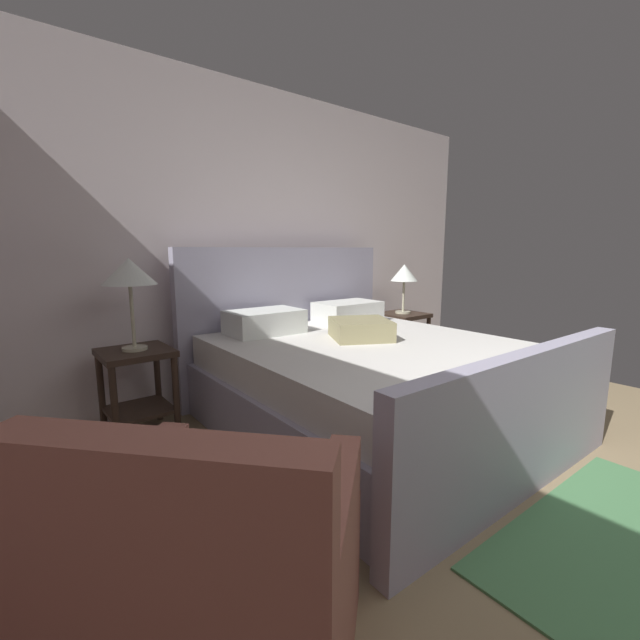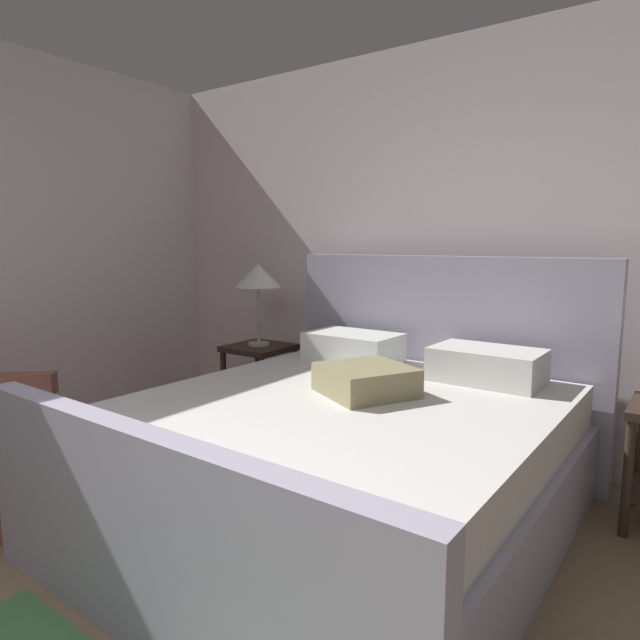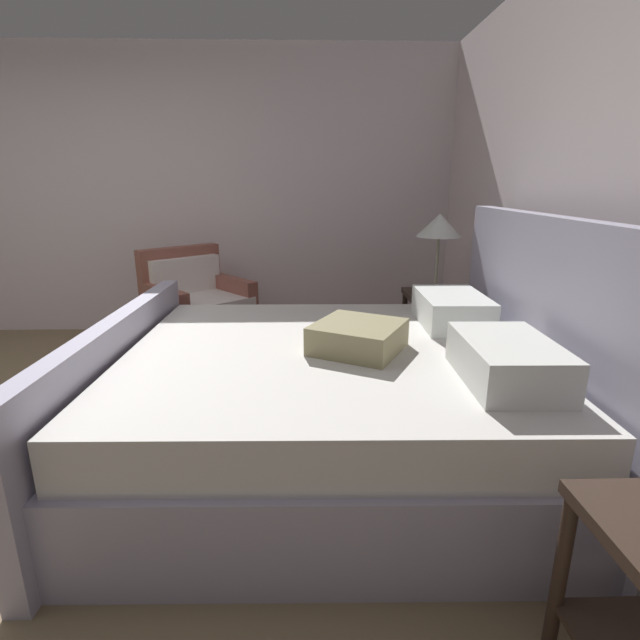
{
  "view_description": "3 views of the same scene",
  "coord_description": "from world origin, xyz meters",
  "px_view_note": "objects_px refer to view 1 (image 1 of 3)",
  "views": [
    {
      "loc": [
        -2.12,
        0.05,
        1.26
      ],
      "look_at": [
        -0.3,
        2.32,
        0.77
      ],
      "focal_mm": 23.43,
      "sensor_mm": 36.0,
      "label": 1
    },
    {
      "loc": [
        1.28,
        -0.07,
        1.35
      ],
      "look_at": [
        -0.24,
        2.08,
        0.98
      ],
      "focal_mm": 30.57,
      "sensor_mm": 36.0,
      "label": 2
    },
    {
      "loc": [
        2.22,
        1.93,
        1.43
      ],
      "look_at": [
        -0.29,
        2.0,
        0.7
      ],
      "focal_mm": 26.84,
      "sensor_mm": 36.0,
      "label": 3
    }
  ],
  "objects_px": {
    "nightstand_right": "(402,332)",
    "nightstand_left": "(137,378)",
    "table_lamp_right": "(404,274)",
    "bed": "(366,378)",
    "table_lamp_left": "(129,274)",
    "armchair": "(218,586)"
  },
  "relations": [
    {
      "from": "nightstand_left",
      "to": "armchair",
      "type": "distance_m",
      "value": 1.94
    },
    {
      "from": "bed",
      "to": "table_lamp_left",
      "type": "bearing_deg",
      "value": 147.63
    },
    {
      "from": "nightstand_right",
      "to": "nightstand_left",
      "type": "xyz_separation_m",
      "value": [
        -2.65,
        0.05,
        0.0
      ]
    },
    {
      "from": "table_lamp_right",
      "to": "nightstand_left",
      "type": "height_order",
      "value": "table_lamp_right"
    },
    {
      "from": "table_lamp_right",
      "to": "bed",
      "type": "bearing_deg",
      "value": -149.2
    },
    {
      "from": "nightstand_right",
      "to": "bed",
      "type": "bearing_deg",
      "value": -149.2
    },
    {
      "from": "nightstand_right",
      "to": "nightstand_left",
      "type": "height_order",
      "value": "same"
    },
    {
      "from": "bed",
      "to": "armchair",
      "type": "bearing_deg",
      "value": -146.66
    },
    {
      "from": "nightstand_right",
      "to": "nightstand_left",
      "type": "relative_size",
      "value": 1.0
    },
    {
      "from": "nightstand_right",
      "to": "armchair",
      "type": "height_order",
      "value": "armchair"
    },
    {
      "from": "table_lamp_right",
      "to": "armchair",
      "type": "relative_size",
      "value": 0.5
    },
    {
      "from": "nightstand_right",
      "to": "table_lamp_right",
      "type": "relative_size",
      "value": 1.18
    },
    {
      "from": "table_lamp_right",
      "to": "armchair",
      "type": "distance_m",
      "value": 3.56
    },
    {
      "from": "armchair",
      "to": "table_lamp_right",
      "type": "bearing_deg",
      "value": 32.22
    },
    {
      "from": "table_lamp_right",
      "to": "table_lamp_left",
      "type": "bearing_deg",
      "value": 178.88
    },
    {
      "from": "nightstand_right",
      "to": "nightstand_left",
      "type": "distance_m",
      "value": 2.65
    },
    {
      "from": "nightstand_right",
      "to": "armchair",
      "type": "relative_size",
      "value": 0.59
    },
    {
      "from": "nightstand_right",
      "to": "table_lamp_right",
      "type": "bearing_deg",
      "value": 63.43
    },
    {
      "from": "table_lamp_right",
      "to": "nightstand_right",
      "type": "bearing_deg",
      "value": -116.57
    },
    {
      "from": "bed",
      "to": "armchair",
      "type": "distance_m",
      "value": 1.96
    },
    {
      "from": "table_lamp_right",
      "to": "nightstand_left",
      "type": "bearing_deg",
      "value": 178.88
    },
    {
      "from": "bed",
      "to": "nightstand_right",
      "type": "xyz_separation_m",
      "value": [
        1.32,
        0.79,
        0.05
      ]
    }
  ]
}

